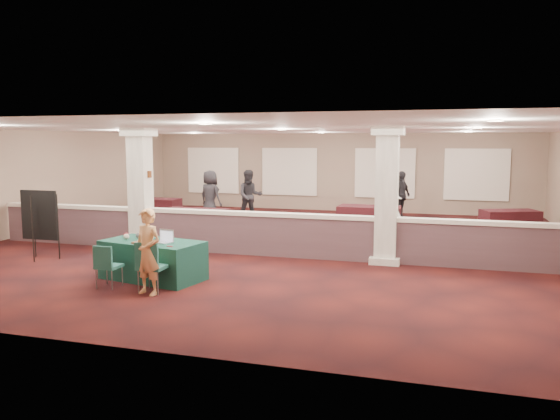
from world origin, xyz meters
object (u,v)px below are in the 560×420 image
(far_table_back_center, at_px, (369,218))
(attendee_a, at_px, (250,196))
(conf_chair_side, at_px, (106,263))
(attendee_b, at_px, (389,221))
(conf_chair_main, at_px, (150,263))
(easel_board, at_px, (39,216))
(far_table_back_left, at_px, (157,208))
(far_table_front_center, at_px, (221,227))
(far_table_front_right, at_px, (535,243))
(far_table_front_left, at_px, (196,222))
(attendee_c, at_px, (401,196))
(woman, at_px, (148,252))
(attendee_d, at_px, (210,196))
(near_table, at_px, (153,260))
(far_table_back_right, at_px, (510,221))

(far_table_back_center, distance_m, attendee_a, 4.47)
(conf_chair_side, height_order, attendee_b, attendee_b)
(conf_chair_main, relative_size, conf_chair_side, 1.15)
(conf_chair_main, relative_size, easel_board, 0.58)
(far_table_back_left, bearing_deg, far_table_front_center, -41.65)
(far_table_back_left, relative_size, attendee_b, 1.08)
(conf_chair_main, xyz_separation_m, attendee_a, (-1.37, 9.40, 0.35))
(conf_chair_side, height_order, far_table_back_center, conf_chair_side)
(far_table_front_right, xyz_separation_m, attendee_b, (-3.56, -0.30, 0.47))
(far_table_front_left, distance_m, attendee_c, 7.73)
(woman, distance_m, far_table_front_left, 6.83)
(far_table_back_center, xyz_separation_m, attendee_d, (-5.69, 0.30, 0.53))
(far_table_front_center, xyz_separation_m, attendee_b, (4.94, -0.40, 0.44))
(conf_chair_side, xyz_separation_m, far_table_front_center, (0.00, 5.74, -0.14))
(far_table_back_left, distance_m, attendee_c, 9.20)
(woman, height_order, far_table_back_center, woman)
(attendee_b, bearing_deg, far_table_front_right, 55.05)
(far_table_back_left, relative_size, attendee_d, 0.94)
(near_table, relative_size, conf_chair_main, 2.13)
(conf_chair_side, distance_m, far_table_back_right, 12.69)
(far_table_back_left, xyz_separation_m, attendee_d, (2.51, -0.64, 0.57))
(conf_chair_main, relative_size, far_table_front_left, 0.51)
(far_table_front_right, height_order, attendee_c, attendee_c)
(conf_chair_main, bearing_deg, far_table_front_center, 99.28)
(near_table, xyz_separation_m, attendee_a, (-0.87, 8.44, 0.53))
(woman, xyz_separation_m, far_table_back_right, (7.35, 9.71, -0.47))
(far_table_front_left, xyz_separation_m, far_table_front_right, (9.58, -0.70, -0.05))
(easel_board, xyz_separation_m, far_table_front_left, (1.98, 4.54, -0.69))
(attendee_b, height_order, attendee_d, attendee_d)
(far_table_front_center, height_order, far_table_front_right, far_table_front_center)
(far_table_front_left, xyz_separation_m, far_table_front_center, (1.08, -0.60, -0.03))
(near_table, distance_m, attendee_a, 8.51)
(near_table, relative_size, attendee_b, 1.30)
(conf_chair_side, bearing_deg, attendee_c, 67.35)
(far_table_front_center, xyz_separation_m, attendee_c, (4.79, 5.60, 0.54))
(far_table_front_right, xyz_separation_m, attendee_d, (-10.19, 3.20, 0.59))
(near_table, height_order, far_table_back_left, near_table)
(attendee_b, bearing_deg, conf_chair_main, -75.89)
(far_table_back_left, bearing_deg, far_table_back_right, 0.37)
(woman, distance_m, far_table_back_center, 9.20)
(woman, distance_m, far_table_back_right, 12.19)
(woman, relative_size, far_table_back_right, 0.95)
(attendee_a, bearing_deg, far_table_front_right, -47.56)
(far_table_front_left, bearing_deg, far_table_back_right, 18.87)
(conf_chair_main, xyz_separation_m, far_table_front_left, (-2.08, 6.40, -0.19))
(far_table_front_left, bearing_deg, near_table, -73.84)
(far_table_front_center, height_order, far_table_back_right, far_table_front_center)
(near_table, height_order, conf_chair_side, conf_chair_side)
(easel_board, distance_m, far_table_back_left, 7.79)
(far_table_front_left, distance_m, attendee_d, 2.63)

